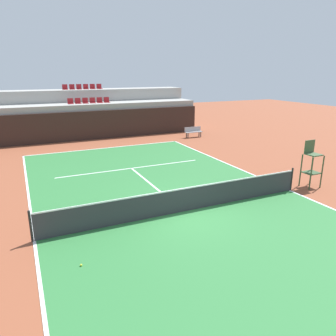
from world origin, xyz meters
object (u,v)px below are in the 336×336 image
object	(u,v)px
umpire_chair	(311,162)
tennis_ball_0	(81,265)
player_bench	(193,131)
tennis_net	(185,199)

from	to	relation	value
umpire_chair	tennis_ball_0	world-z (taller)	umpire_chair
umpire_chair	player_bench	xyz separation A→B (m)	(0.88, 12.77, -0.68)
tennis_net	tennis_ball_0	distance (m)	4.82
tennis_net	tennis_ball_0	size ratio (longest dim) A/B	167.88
umpire_chair	tennis_net	bearing A→B (deg)	-179.52
tennis_net	player_bench	size ratio (longest dim) A/B	7.39
umpire_chair	tennis_ball_0	distance (m)	11.30
tennis_net	player_bench	distance (m)	14.90
tennis_net	tennis_ball_0	bearing A→B (deg)	-154.75
tennis_net	umpire_chair	world-z (taller)	umpire_chair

